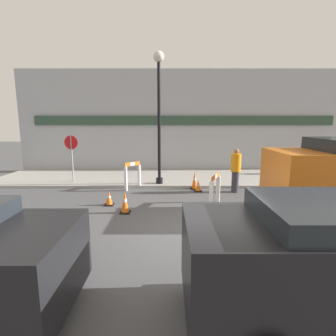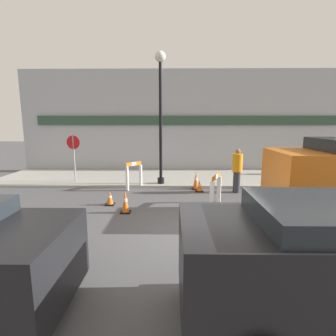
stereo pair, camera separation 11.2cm
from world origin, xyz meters
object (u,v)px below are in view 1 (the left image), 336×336
streetlamp_post (160,101)px  person_worker (237,169)px  stop_sign (73,151)px  person_pedestrian (321,155)px

streetlamp_post → person_worker: size_ratio=3.16×
stop_sign → person_pedestrian: (11.92, 1.86, -0.42)m
person_worker → person_pedestrian: 6.01m
streetlamp_post → stop_sign: 4.39m
person_worker → stop_sign: bearing=-26.0°
stop_sign → person_worker: size_ratio=1.19×
stop_sign → person_worker: (6.85, -1.36, -0.56)m
stop_sign → person_pedestrian: size_ratio=1.16×
streetlamp_post → person_worker: streetlamp_post is taller
streetlamp_post → person_pedestrian: bearing=15.2°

